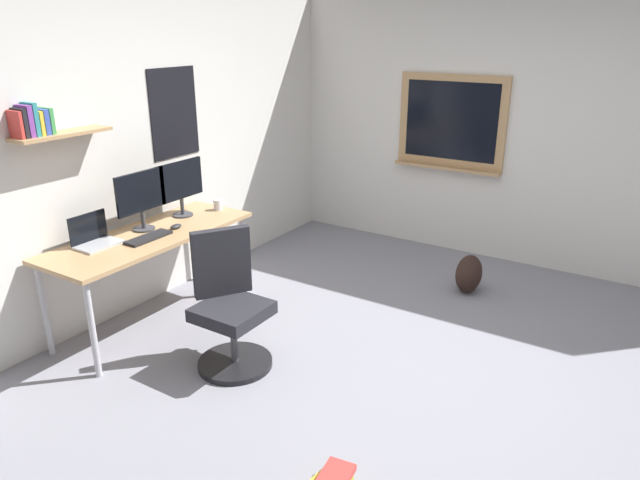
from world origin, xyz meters
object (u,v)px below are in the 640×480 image
Objects in this scene: computer_mouse at (176,226)px; coffee_mug at (218,205)px; keyboard at (149,238)px; laptop at (94,238)px; monitor_secondary at (181,184)px; office_chair at (230,310)px; monitor_primary at (141,196)px; backpack at (469,274)px; desk at (151,242)px.

coffee_mug is at bearing 5.22° from computer_mouse.
laptop is at bearing 141.82° from keyboard.
keyboard is 0.28m from computer_mouse.
computer_mouse is at bearing -21.98° from laptop.
monitor_secondary is (0.84, -0.05, 0.22)m from laptop.
office_chair is 10.33× the size of coffee_mug.
coffee_mug is at bearing -9.21° from laptop.
coffee_mug reaches higher than computer_mouse.
office_chair reaches higher than keyboard.
laptop is (-0.23, 1.06, 0.39)m from office_chair.
coffee_mug is (0.55, 0.05, 0.03)m from computer_mouse.
laptop is 0.67× the size of monitor_secondary.
monitor_secondary is (0.42, 0.00, 0.00)m from monitor_primary.
keyboard is 1.08× the size of backpack.
office_chair is 2.77× the size of backpack.
coffee_mug is at bearing 120.48° from backpack.
office_chair is at bearing -121.34° from monitor_secondary.
office_chair is 2.57× the size of keyboard.
computer_mouse is (0.58, -0.23, -0.04)m from laptop.
coffee_mug is at bearing -10.81° from monitor_primary.
monitor_primary is (0.42, -0.05, 0.22)m from laptop.
backpack is at bearing -48.19° from monitor_primary.
laptop is at bearing 137.10° from backpack.
office_chair is at bearing -112.80° from computer_mouse.
monitor_secondary reaches higher than computer_mouse.
desk is 0.14m from keyboard.
monitor_secondary is 4.46× the size of computer_mouse.
laptop is at bearing 102.12° from office_chair.
monitor_secondary is at bearing 12.60° from desk.
laptop is at bearing 158.18° from desk.
desk is 0.43m from laptop.
monitor_primary reaches higher than backpack.
computer_mouse is at bearing 0.00° from keyboard.
laptop is 1.14m from coffee_mug.
keyboard is 2.75m from backpack.
computer_mouse reaches higher than keyboard.
backpack is (1.40, -2.03, -0.84)m from monitor_secondary.
office_chair is (-0.15, -0.91, -0.27)m from desk.
desk is 3.63× the size of monitor_primary.
office_chair reaches higher than computer_mouse.
backpack is at bearing -46.04° from desk.
monitor_secondary is 5.04× the size of coffee_mug.
office_chair reaches higher than desk.
keyboard is at bearing 180.00° from computer_mouse.
office_chair is at bearing -94.67° from keyboard.
laptop is at bearing 173.47° from monitor_primary.
computer_mouse is 0.55m from coffee_mug.
monitor_primary is 0.35m from computer_mouse.
monitor_secondary reaches higher than coffee_mug.
desk is 16.21× the size of computer_mouse.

